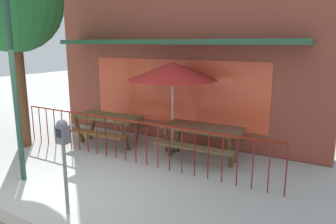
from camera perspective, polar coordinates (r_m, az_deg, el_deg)
ground at (r=6.01m, az=-18.74°, el=-14.37°), size 40.00×40.00×0.00m
pub_storefront at (r=8.69m, az=1.70°, el=13.29°), size 7.92×1.27×5.63m
patio_fence_front at (r=7.16m, az=-6.75°, el=-3.78°), size 6.68×0.04×0.97m
picnic_table_left at (r=8.52m, az=-10.74°, el=-1.69°), size 1.87×1.45×0.79m
picnic_table_right at (r=7.32m, az=6.13°, el=-3.82°), size 1.86×1.44×0.79m
patio_umbrella at (r=7.63m, az=0.82°, el=7.25°), size 2.13×2.13×2.18m
parking_meter_near at (r=5.07m, az=-18.19°, el=-5.10°), size 0.18×0.17×1.51m
street_tree at (r=8.88m, az=-26.08°, el=16.99°), size 2.41×2.41×4.80m
street_lamp at (r=6.52m, az=-26.11°, el=9.02°), size 0.28×0.28×3.64m
curb_edge at (r=5.55m, az=-26.04°, el=-17.36°), size 11.09×0.20×0.11m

